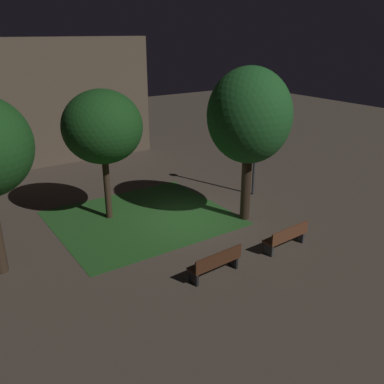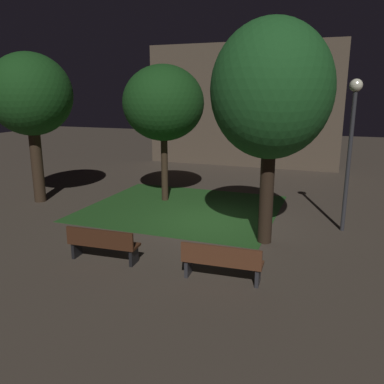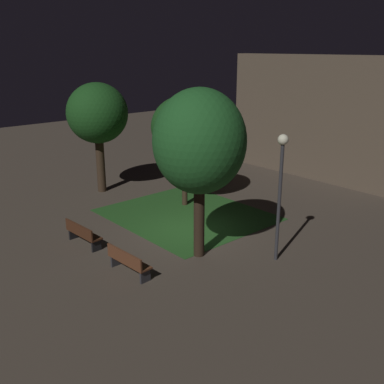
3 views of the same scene
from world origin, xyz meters
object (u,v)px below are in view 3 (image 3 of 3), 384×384
object	(u,v)px
tree_near_wall	(184,127)
lamp_post_near_wall	(281,177)
tree_left_canopy	(97,114)
bench_front_right	(82,233)
bench_near_trees	(128,261)
tree_right_canopy	(199,142)

from	to	relation	value
tree_near_wall	lamp_post_near_wall	distance (m)	6.73
tree_near_wall	lamp_post_near_wall	xyz separation A→B (m)	(6.55, -1.36, -0.66)
tree_near_wall	tree_left_canopy	xyz separation A→B (m)	(-4.49, -1.85, 0.28)
bench_front_right	bench_near_trees	bearing A→B (deg)	-0.00
tree_right_canopy	tree_left_canopy	world-z (taller)	tree_right_canopy
bench_front_right	tree_near_wall	size ratio (longest dim) A/B	0.36
bench_near_trees	lamp_post_near_wall	distance (m)	5.80
bench_front_right	bench_near_trees	xyz separation A→B (m)	(3.07, -0.00, 0.00)
bench_near_trees	lamp_post_near_wall	world-z (taller)	lamp_post_near_wall
tree_left_canopy	tree_right_canopy	bearing A→B (deg)	-8.31
bench_front_right	bench_near_trees	distance (m)	3.07
bench_near_trees	tree_right_canopy	world-z (taller)	tree_right_canopy
tree_right_canopy	tree_near_wall	xyz separation A→B (m)	(-4.49, 3.16, -0.42)
tree_left_canopy	lamp_post_near_wall	distance (m)	11.09
tree_left_canopy	tree_near_wall	bearing A→B (deg)	22.35
bench_near_trees	tree_left_canopy	size ratio (longest dim) A/B	0.33
bench_near_trees	tree_near_wall	bearing A→B (deg)	124.29
tree_right_canopy	lamp_post_near_wall	bearing A→B (deg)	41.01
tree_right_canopy	lamp_post_near_wall	size ratio (longest dim) A/B	1.33
bench_front_right	lamp_post_near_wall	xyz separation A→B (m)	(5.61, 4.53, 2.58)
bench_near_trees	lamp_post_near_wall	bearing A→B (deg)	60.69
tree_right_canopy	bench_near_trees	bearing A→B (deg)	-99.85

